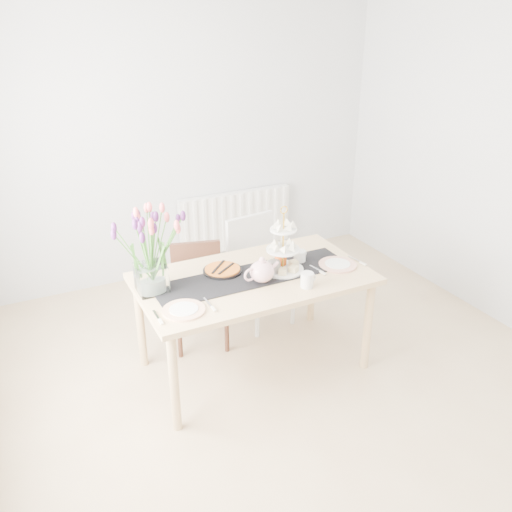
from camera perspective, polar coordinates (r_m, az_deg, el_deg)
name	(u,v)px	position (r m, az deg, el deg)	size (l,w,h in m)	color
room_shell	(310,218)	(3.24, 5.66, 3.95)	(4.50, 4.50, 4.50)	tan
radiator	(236,220)	(5.57, -2.16, 3.77)	(1.20, 0.08, 0.60)	white
dining_table	(254,286)	(3.78, -0.25, -3.15)	(1.60, 0.90, 0.75)	tan
chair_brown	(198,287)	(4.26, -6.11, -3.22)	(0.48, 0.48, 0.79)	#381D14
chair_white	(258,262)	(4.49, 0.16, -0.62)	(0.49, 0.49, 0.89)	silver
table_runner	(254,275)	(3.75, -0.26, -2.06)	(1.40, 0.35, 0.01)	black
tulip_vase	(148,238)	(3.46, -11.33, 1.88)	(0.69, 0.69, 0.59)	silver
cake_stand	(283,255)	(3.77, 2.85, 0.10)	(0.30, 0.30, 0.43)	gold
teapot	(262,271)	(3.63, 0.63, -1.63)	(0.27, 0.22, 0.17)	silver
cream_jug	(300,256)	(3.95, 4.63, -0.03)	(0.09, 0.09, 0.09)	silver
tart_tin	(223,270)	(3.80, -3.54, -1.53)	(0.27, 0.27, 0.03)	black
mug_grey	(274,268)	(3.75, 1.91, -1.27)	(0.09, 0.09, 0.10)	gray
mug_white	(307,280)	(3.60, 5.39, -2.53)	(0.09, 0.09, 0.10)	silver
mug_orange	(281,260)	(3.87, 2.62, -0.42)	(0.09, 0.09, 0.10)	#D25117
plate_left	(184,310)	(3.36, -7.62, -5.67)	(0.27, 0.27, 0.01)	white
plate_right	(338,265)	(3.94, 8.59, -0.91)	(0.27, 0.27, 0.01)	white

